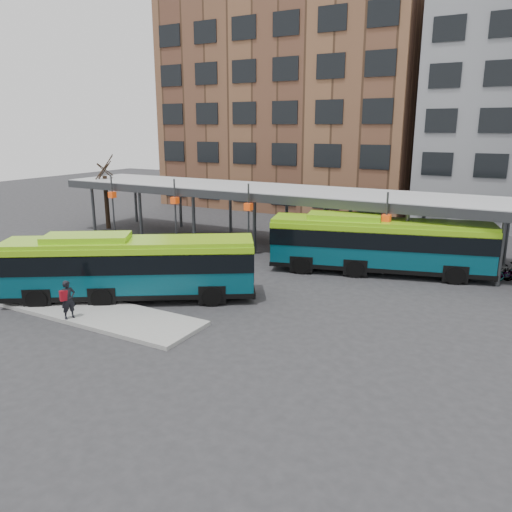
{
  "coord_description": "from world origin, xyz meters",
  "views": [
    {
      "loc": [
        13.0,
        -18.24,
        8.37
      ],
      "look_at": [
        0.81,
        3.82,
        1.8
      ],
      "focal_mm": 35.0,
      "sensor_mm": 36.0,
      "label": 1
    }
  ],
  "objects_px": {
    "bus_front": "(130,266)",
    "bus_rear": "(378,243)",
    "tree": "(106,200)",
    "pedestrian": "(68,299)"
  },
  "relations": [
    {
      "from": "tree",
      "to": "bus_front",
      "type": "relative_size",
      "value": 0.48
    },
    {
      "from": "bus_front",
      "to": "pedestrian",
      "type": "height_order",
      "value": "bus_front"
    },
    {
      "from": "tree",
      "to": "pedestrian",
      "type": "xyz_separation_m",
      "value": [
        13.86,
        -16.21,
        -1.38
      ]
    },
    {
      "from": "bus_front",
      "to": "bus_rear",
      "type": "bearing_deg",
      "value": 15.73
    },
    {
      "from": "tree",
      "to": "bus_rear",
      "type": "relative_size",
      "value": 0.44
    },
    {
      "from": "tree",
      "to": "bus_front",
      "type": "bearing_deg",
      "value": -41.71
    },
    {
      "from": "bus_front",
      "to": "bus_rear",
      "type": "height_order",
      "value": "bus_rear"
    },
    {
      "from": "bus_front",
      "to": "bus_rear",
      "type": "xyz_separation_m",
      "value": [
        9.41,
        10.5,
        0.06
      ]
    },
    {
      "from": "bus_rear",
      "to": "pedestrian",
      "type": "bearing_deg",
      "value": -139.84
    },
    {
      "from": "pedestrian",
      "to": "tree",
      "type": "bearing_deg",
      "value": 61.16
    }
  ]
}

